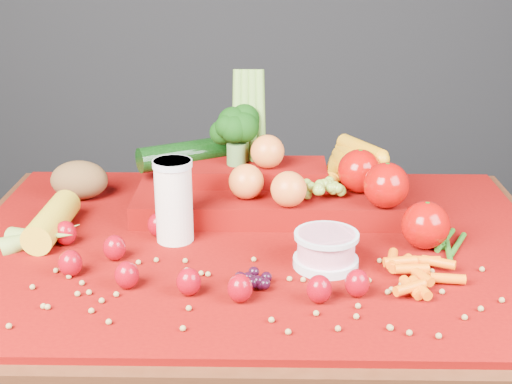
{
  "coord_description": "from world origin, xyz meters",
  "views": [
    {
      "loc": [
        0.02,
        -1.18,
        1.3
      ],
      "look_at": [
        0.0,
        0.02,
        0.85
      ],
      "focal_mm": 50.0,
      "sensor_mm": 36.0,
      "label": 1
    }
  ],
  "objects_px": {
    "milk_glass": "(174,198)",
    "yogurt_bowl": "(326,248)",
    "table": "(256,293)",
    "produce_mound": "(284,182)"
  },
  "relations": [
    {
      "from": "milk_glass",
      "to": "yogurt_bowl",
      "type": "distance_m",
      "value": 0.29
    },
    {
      "from": "table",
      "to": "produce_mound",
      "type": "bearing_deg",
      "value": 70.48
    },
    {
      "from": "milk_glass",
      "to": "produce_mound",
      "type": "xyz_separation_m",
      "value": [
        0.2,
        0.15,
        -0.02
      ]
    },
    {
      "from": "table",
      "to": "yogurt_bowl",
      "type": "height_order",
      "value": "yogurt_bowl"
    },
    {
      "from": "table",
      "to": "yogurt_bowl",
      "type": "bearing_deg",
      "value": -39.11
    },
    {
      "from": "yogurt_bowl",
      "to": "table",
      "type": "bearing_deg",
      "value": 140.89
    },
    {
      "from": "produce_mound",
      "to": "milk_glass",
      "type": "bearing_deg",
      "value": -143.66
    },
    {
      "from": "table",
      "to": "milk_glass",
      "type": "relative_size",
      "value": 7.21
    },
    {
      "from": "table",
      "to": "produce_mound",
      "type": "distance_m",
      "value": 0.23
    },
    {
      "from": "table",
      "to": "yogurt_bowl",
      "type": "xyz_separation_m",
      "value": [
        0.12,
        -0.1,
        0.14
      ]
    }
  ]
}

